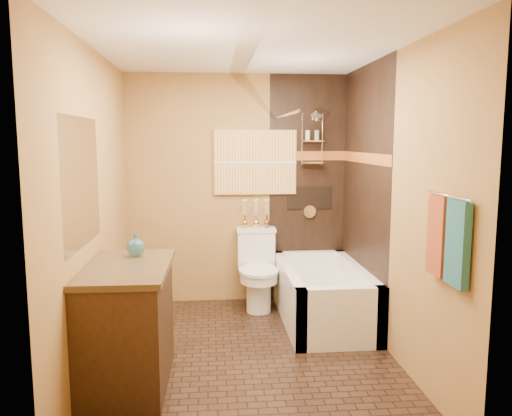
{
  "coord_description": "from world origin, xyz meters",
  "views": [
    {
      "loc": [
        -0.3,
        -3.96,
        1.79
      ],
      "look_at": [
        0.1,
        0.4,
        1.19
      ],
      "focal_mm": 35.0,
      "sensor_mm": 36.0,
      "label": 1
    }
  ],
  "objects": [
    {
      "name": "mosaic_band_right",
      "position": [
        1.18,
        0.75,
        1.62
      ],
      "size": [
        0.01,
        1.5,
        0.1
      ],
      "primitive_type": "cube",
      "color": "#9C461C",
      "rests_on": "alcove_tile_right"
    },
    {
      "name": "vanity_mirror",
      "position": [
        -1.19,
        -0.42,
        1.5
      ],
      "size": [
        0.01,
        1.0,
        0.9
      ],
      "primitive_type": "cube",
      "color": "white",
      "rests_on": "wall_left"
    },
    {
      "name": "vanity",
      "position": [
        -0.92,
        -0.42,
        0.45
      ],
      "size": [
        0.64,
        1.03,
        0.9
      ],
      "rotation": [
        0.0,
        0.0,
        -0.02
      ],
      "color": "black",
      "rests_on": "floor"
    },
    {
      "name": "bud_vases",
      "position": [
        0.19,
        1.39,
        1.0
      ],
      "size": [
        0.31,
        0.06,
        0.3
      ],
      "color": "#C18F3C",
      "rests_on": "toilet"
    },
    {
      "name": "curtain_rod",
      "position": [
        0.4,
        0.75,
        2.02
      ],
      "size": [
        0.03,
        1.55,
        0.03
      ],
      "primitive_type": "cylinder",
      "rotation": [
        1.57,
        0.0,
        0.0
      ],
      "color": "silver",
      "rests_on": "wall_back"
    },
    {
      "name": "floor",
      "position": [
        0.0,
        0.0,
        0.0
      ],
      "size": [
        3.0,
        3.0,
        0.0
      ],
      "primitive_type": "plane",
      "color": "black",
      "rests_on": "ground"
    },
    {
      "name": "towel_rust",
      "position": [
        1.16,
        -0.92,
        1.18
      ],
      "size": [
        0.05,
        0.22,
        0.52
      ],
      "primitive_type": "cube",
      "color": "maroon",
      "rests_on": "towel_bar"
    },
    {
      "name": "toilet",
      "position": [
        0.19,
        1.2,
        0.42
      ],
      "size": [
        0.43,
        0.63,
        0.84
      ],
      "rotation": [
        0.0,
        0.0,
        0.02
      ],
      "color": "white",
      "rests_on": "floor"
    },
    {
      "name": "shower_fixtures",
      "position": [
        0.8,
        1.38,
        1.67
      ],
      "size": [
        0.24,
        0.33,
        1.16
      ],
      "color": "silver",
      "rests_on": "floor"
    },
    {
      "name": "alcove_tile_right",
      "position": [
        1.19,
        0.75,
        1.25
      ],
      "size": [
        0.01,
        1.5,
        2.5
      ],
      "primitive_type": "cube",
      "color": "black",
      "rests_on": "wall_right"
    },
    {
      "name": "towel_teal",
      "position": [
        1.16,
        -1.18,
        1.18
      ],
      "size": [
        0.05,
        0.22,
        0.52
      ],
      "primitive_type": "cube",
      "color": "#1E5765",
      "rests_on": "towel_bar"
    },
    {
      "name": "ceiling",
      "position": [
        0.0,
        0.0,
        2.5
      ],
      "size": [
        3.0,
        3.0,
        0.0
      ],
      "primitive_type": "plane",
      "color": "silver",
      "rests_on": "wall_back"
    },
    {
      "name": "bathtub",
      "position": [
        0.8,
        0.75,
        0.22
      ],
      "size": [
        0.8,
        1.5,
        0.55
      ],
      "color": "white",
      "rests_on": "floor"
    },
    {
      "name": "alcove_niche",
      "position": [
        0.8,
        1.48,
        1.15
      ],
      "size": [
        0.5,
        0.01,
        0.25
      ],
      "primitive_type": "cube",
      "color": "black",
      "rests_on": "alcove_tile_back"
    },
    {
      "name": "wall_right",
      "position": [
        1.2,
        0.0,
        1.25
      ],
      "size": [
        0.02,
        3.0,
        2.5
      ],
      "primitive_type": "cube",
      "color": "#A78040",
      "rests_on": "floor"
    },
    {
      "name": "alcove_tile_back",
      "position": [
        0.78,
        1.49,
        1.25
      ],
      "size": [
        0.85,
        0.01,
        2.5
      ],
      "primitive_type": "cube",
      "color": "black",
      "rests_on": "wall_back"
    },
    {
      "name": "sunset_painting",
      "position": [
        0.19,
        1.48,
        1.55
      ],
      "size": [
        0.9,
        0.04,
        0.7
      ],
      "primitive_type": "cube",
      "color": "#CA852F",
      "rests_on": "wall_back"
    },
    {
      "name": "wall_back",
      "position": [
        0.0,
        1.5,
        1.25
      ],
      "size": [
        2.4,
        0.02,
        2.5
      ],
      "primitive_type": "cube",
      "color": "#A78040",
      "rests_on": "floor"
    },
    {
      "name": "teal_bottle",
      "position": [
        -0.87,
        -0.15,
        0.99
      ],
      "size": [
        0.15,
        0.15,
        0.22
      ],
      "primitive_type": null,
      "rotation": [
        0.0,
        0.0,
        -0.08
      ],
      "color": "#25696F",
      "rests_on": "vanity"
    },
    {
      "name": "towel_bar",
      "position": [
        1.15,
        -1.05,
        1.45
      ],
      "size": [
        0.02,
        0.55,
        0.02
      ],
      "primitive_type": "cylinder",
      "rotation": [
        1.57,
        0.0,
        0.0
      ],
      "color": "silver",
      "rests_on": "wall_right"
    },
    {
      "name": "wall_front",
      "position": [
        0.0,
        -1.5,
        1.25
      ],
      "size": [
        2.4,
        0.02,
        2.5
      ],
      "primitive_type": "cube",
      "color": "#A78040",
      "rests_on": "floor"
    },
    {
      "name": "wall_left",
      "position": [
        -1.2,
        0.0,
        1.25
      ],
      "size": [
        0.02,
        3.0,
        2.5
      ],
      "primitive_type": "cube",
      "color": "#A78040",
      "rests_on": "floor"
    },
    {
      "name": "mosaic_band_back",
      "position": [
        0.78,
        1.48,
        1.62
      ],
      "size": [
        0.85,
        0.01,
        0.1
      ],
      "primitive_type": "cube",
      "color": "#9C461C",
      "rests_on": "alcove_tile_back"
    }
  ]
}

